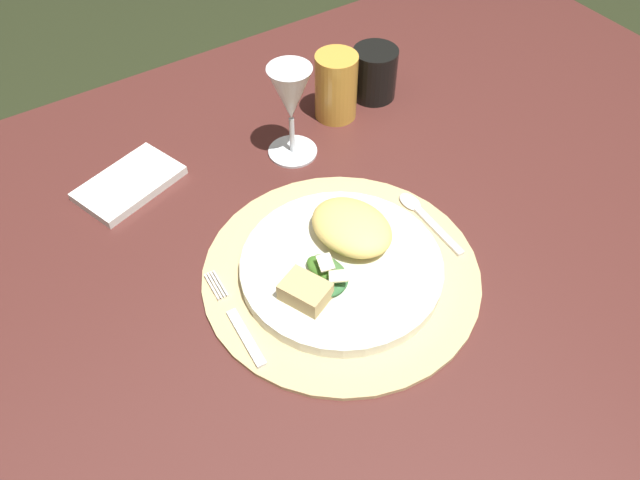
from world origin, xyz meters
TOP-DOWN VIEW (x-y plane):
  - ground_plane at (0.00, 0.00)m, footprint 6.00×6.00m
  - dining_table at (0.00, 0.00)m, footprint 1.46×1.08m
  - placemat at (-0.07, -0.03)m, footprint 0.36×0.36m
  - dinner_plate at (-0.07, -0.03)m, footprint 0.26×0.26m
  - pasta_serving at (-0.04, -0.00)m, footprint 0.11×0.13m
  - salad_greens at (-0.10, -0.04)m, footprint 0.05×0.07m
  - bread_piece at (-0.14, -0.05)m, footprint 0.06×0.07m
  - fork at (-0.22, -0.03)m, footprint 0.02×0.16m
  - spoon at (0.08, -0.01)m, footprint 0.02×0.13m
  - napkin at (-0.24, 0.28)m, footprint 0.17×0.13m
  - wine_glass at (-0.00, 0.21)m, footprint 0.08×0.08m
  - amber_tumbler at (0.11, 0.25)m, footprint 0.07×0.07m
  - dark_tumbler at (0.19, 0.26)m, footprint 0.07×0.07m

SIDE VIEW (x-z plane):
  - ground_plane at x=0.00m, z-range 0.00..0.00m
  - dining_table at x=0.00m, z-range 0.24..1.00m
  - placemat at x=-0.07m, z-range 0.76..0.77m
  - napkin at x=-0.24m, z-range 0.76..0.77m
  - fork at x=-0.22m, z-range 0.77..0.77m
  - spoon at x=0.08m, z-range 0.76..0.77m
  - dinner_plate at x=-0.07m, z-range 0.77..0.78m
  - salad_greens at x=-0.10m, z-range 0.78..0.81m
  - bread_piece at x=-0.14m, z-range 0.78..0.81m
  - dark_tumbler at x=0.19m, z-range 0.76..0.85m
  - pasta_serving at x=-0.04m, z-range 0.78..0.82m
  - amber_tumbler at x=0.11m, z-range 0.76..0.87m
  - wine_glass at x=0.00m, z-range 0.78..0.94m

